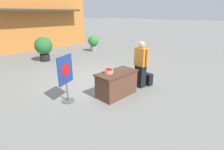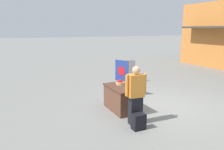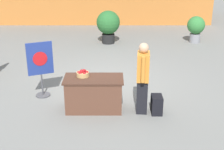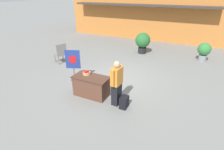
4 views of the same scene
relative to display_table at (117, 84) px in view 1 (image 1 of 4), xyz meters
The scene contains 8 objects.
ground_plane 1.53m from the display_table, 82.20° to the left, with size 120.00×120.00×0.00m, color slate.
display_table is the anchor object (origin of this frame).
apple_basket 0.53m from the display_table, 156.31° to the left, with size 0.29×0.29×0.16m.
person_visitor 1.17m from the display_table, ahead, with size 0.30×0.61×1.61m.
backpack 1.44m from the display_table, ahead, with size 0.24×0.34×0.42m.
poster_board 1.57m from the display_table, 151.51° to the left, with size 0.59×0.36×1.39m.
potted_plant_far_left 5.67m from the display_table, 87.33° to the left, with size 0.92×0.92×1.29m.
potted_plant_far_right 6.87m from the display_table, 56.96° to the left, with size 0.70×0.70×1.05m.
Camera 1 is at (-3.88, -4.96, 2.50)m, focal length 28.00 mm.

